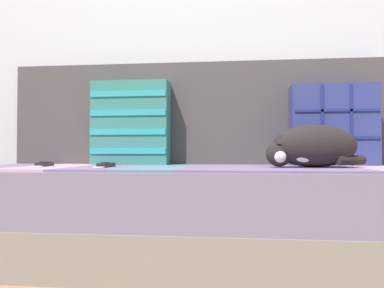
{
  "coord_description": "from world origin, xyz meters",
  "views": [
    {
      "loc": [
        0.21,
        -1.58,
        0.48
      ],
      "look_at": [
        0.03,
        0.04,
        0.51
      ],
      "focal_mm": 35.0,
      "sensor_mm": 36.0,
      "label": 1
    }
  ],
  "objects_px": {
    "throw_pillow_quilted": "(333,125)",
    "couch": "(187,212)",
    "game_remote_far": "(44,164)",
    "sleeping_cat": "(311,147)",
    "game_remote_near": "(106,165)",
    "throw_pillow_striped": "(131,123)"
  },
  "relations": [
    {
      "from": "couch",
      "to": "throw_pillow_quilted",
      "type": "distance_m",
      "value": 0.84
    },
    {
      "from": "sleeping_cat",
      "to": "game_remote_far",
      "type": "distance_m",
      "value": 1.19
    },
    {
      "from": "couch",
      "to": "throw_pillow_quilted",
      "type": "relative_size",
      "value": 5.02
    },
    {
      "from": "throw_pillow_striped",
      "to": "game_remote_near",
      "type": "relative_size",
      "value": 2.33
    },
    {
      "from": "sleeping_cat",
      "to": "throw_pillow_quilted",
      "type": "bearing_deg",
      "value": 60.36
    },
    {
      "from": "throw_pillow_quilted",
      "to": "couch",
      "type": "bearing_deg",
      "value": -163.0
    },
    {
      "from": "throw_pillow_quilted",
      "to": "sleeping_cat",
      "type": "distance_m",
      "value": 0.36
    },
    {
      "from": "couch",
      "to": "sleeping_cat",
      "type": "relative_size",
      "value": 4.85
    },
    {
      "from": "couch",
      "to": "game_remote_far",
      "type": "bearing_deg",
      "value": -173.08
    },
    {
      "from": "couch",
      "to": "throw_pillow_quilted",
      "type": "bearing_deg",
      "value": 17.0
    },
    {
      "from": "throw_pillow_quilted",
      "to": "game_remote_far",
      "type": "bearing_deg",
      "value": -167.73
    },
    {
      "from": "couch",
      "to": "throw_pillow_striped",
      "type": "distance_m",
      "value": 0.58
    },
    {
      "from": "throw_pillow_quilted",
      "to": "throw_pillow_striped",
      "type": "xyz_separation_m",
      "value": [
        -1.03,
        -0.0,
        0.02
      ]
    },
    {
      "from": "throw_pillow_quilted",
      "to": "game_remote_far",
      "type": "distance_m",
      "value": 1.4
    },
    {
      "from": "game_remote_near",
      "to": "game_remote_far",
      "type": "height_order",
      "value": "same"
    },
    {
      "from": "couch",
      "to": "sleeping_cat",
      "type": "distance_m",
      "value": 0.62
    },
    {
      "from": "throw_pillow_striped",
      "to": "sleeping_cat",
      "type": "height_order",
      "value": "throw_pillow_striped"
    },
    {
      "from": "throw_pillow_striped",
      "to": "sleeping_cat",
      "type": "bearing_deg",
      "value": -18.8
    },
    {
      "from": "couch",
      "to": "throw_pillow_striped",
      "type": "height_order",
      "value": "throw_pillow_striped"
    },
    {
      "from": "throw_pillow_striped",
      "to": "sleeping_cat",
      "type": "xyz_separation_m",
      "value": [
        0.86,
        -0.29,
        -0.13
      ]
    },
    {
      "from": "sleeping_cat",
      "to": "game_remote_far",
      "type": "bearing_deg",
      "value": -179.97
    },
    {
      "from": "couch",
      "to": "game_remote_near",
      "type": "height_order",
      "value": "game_remote_near"
    }
  ]
}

